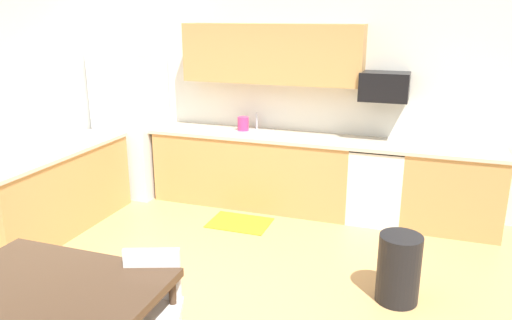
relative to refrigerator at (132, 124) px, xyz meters
The scene contains 18 objects.
ground_plane 3.25m from the refrigerator, 45.52° to the right, with size 12.00×12.00×0.00m, color tan.
wall_back 2.26m from the refrigerator, 11.16° to the left, with size 5.80×0.10×2.70m, color silver.
cabinet_run_back 1.75m from the refrigerator, ahead, with size 2.50×0.60×0.90m, color tan.
cabinet_run_back_right 4.08m from the refrigerator, ahead, with size 1.05×0.60×0.90m, color tan.
cabinet_run_left 1.51m from the refrigerator, 94.83° to the right, with size 0.60×2.00×0.90m, color tan.
countertop_back 2.18m from the refrigerator, ahead, with size 4.80×0.64×0.04m, color beige.
countertop_left 1.43m from the refrigerator, 94.83° to the right, with size 0.64×2.00×0.04m, color beige.
upper_cabinets_back 2.12m from the refrigerator, ahead, with size 2.20×0.34×0.70m, color tan.
refrigerator is the anchor object (origin of this frame).
oven_range 3.27m from the refrigerator, ahead, with size 0.60×0.60×0.91m.
microwave 3.29m from the refrigerator, ahead, with size 0.54×0.36×0.32m, color black.
sink_basin 1.68m from the refrigerator, ahead, with size 0.48×0.40×0.14m, color #A5A8AD.
sink_faucet 1.70m from the refrigerator, ahead, with size 0.02×0.02×0.24m, color #B2B5BA.
dining_table 3.70m from the refrigerator, 65.22° to the right, with size 1.40×0.90×0.72m.
chair_near_table 3.72m from the refrigerator, 55.84° to the right, with size 0.51×0.51×0.85m.
trash_bin 4.00m from the refrigerator, 24.46° to the right, with size 0.36×0.36×0.60m, color black.
floor_mat 2.07m from the refrigerator, 18.04° to the right, with size 0.70×0.50×0.01m, color orange.
kettle 1.55m from the refrigerator, ahead, with size 0.14×0.14×0.20m, color #CC3372.
Camera 1 is at (1.50, -3.32, 2.36)m, focal length 34.61 mm.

